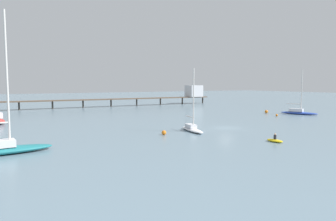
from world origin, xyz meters
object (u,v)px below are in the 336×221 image
at_px(pier, 163,94).
at_px(sailboat_blue, 298,112).
at_px(sailboat_white, 192,127).
at_px(mooring_buoy_inner, 277,115).
at_px(mooring_buoy_mid, 164,133).
at_px(dinghy_yellow, 275,140).
at_px(sailboat_teal, 3,147).
at_px(mooring_buoy_near, 266,112).

distance_m(pier, sailboat_blue, 47.85).
height_order(sailboat_blue, sailboat_white, sailboat_blue).
bearing_deg(sailboat_white, sailboat_blue, 13.08).
height_order(sailboat_blue, mooring_buoy_inner, sailboat_blue).
bearing_deg(sailboat_white, mooring_buoy_mid, -171.87).
height_order(pier, sailboat_white, sailboat_white).
bearing_deg(sailboat_blue, dinghy_yellow, -147.16).
bearing_deg(mooring_buoy_mid, mooring_buoy_inner, 14.67).
bearing_deg(dinghy_yellow, sailboat_teal, 161.92).
height_order(sailboat_teal, sailboat_blue, sailboat_teal).
height_order(dinghy_yellow, mooring_buoy_mid, dinghy_yellow).
relative_size(pier, sailboat_white, 7.41).
distance_m(sailboat_blue, mooring_buoy_near, 7.48).
relative_size(pier, mooring_buoy_mid, 107.36).
relative_size(sailboat_white, mooring_buoy_mid, 14.49).
height_order(pier, mooring_buoy_near, pier).
bearing_deg(mooring_buoy_inner, sailboat_white, -164.12).
height_order(sailboat_teal, mooring_buoy_mid, sailboat_teal).
distance_m(dinghy_yellow, mooring_buoy_inner, 33.14).
relative_size(mooring_buoy_near, mooring_buoy_inner, 1.54).
xyz_separation_m(sailboat_teal, sailboat_white, (26.65, 2.86, -0.17)).
relative_size(sailboat_teal, sailboat_blue, 1.40).
bearing_deg(mooring_buoy_near, dinghy_yellow, -136.45).
height_order(sailboat_teal, mooring_buoy_inner, sailboat_teal).
xyz_separation_m(pier, sailboat_teal, (-52.50, -57.88, -2.89)).
distance_m(sailboat_white, mooring_buoy_near, 36.32).
relative_size(pier, sailboat_teal, 4.81).
xyz_separation_m(sailboat_teal, mooring_buoy_inner, (56.14, 11.25, -0.54)).
height_order(dinghy_yellow, mooring_buoy_near, dinghy_yellow).
xyz_separation_m(dinghy_yellow, mooring_buoy_near, (29.10, 27.66, 0.19)).
height_order(sailboat_white, mooring_buoy_inner, sailboat_white).
bearing_deg(mooring_buoy_near, mooring_buoy_mid, -158.13).
bearing_deg(sailboat_white, sailboat_teal, -173.87).
height_order(pier, dinghy_yellow, pier).
bearing_deg(sailboat_blue, sailboat_teal, -169.77).
relative_size(mooring_buoy_mid, mooring_buoy_inner, 1.30).
distance_m(dinghy_yellow, mooring_buoy_mid, 15.50).
distance_m(sailboat_teal, sailboat_blue, 65.28).
height_order(sailboat_teal, dinghy_yellow, sailboat_teal).
relative_size(dinghy_yellow, mooring_buoy_near, 2.93).
bearing_deg(sailboat_teal, dinghy_yellow, -18.08).
relative_size(sailboat_white, mooring_buoy_near, 12.20).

